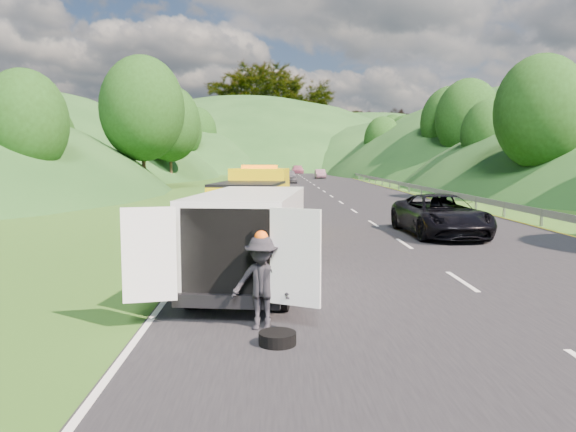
{
  "coord_description": "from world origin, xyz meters",
  "views": [
    {
      "loc": [
        -1.64,
        -15.31,
        3.04
      ],
      "look_at": [
        -1.16,
        1.22,
        1.3
      ],
      "focal_mm": 35.0,
      "sensor_mm": 36.0,
      "label": 1
    }
  ],
  "objects_px": {
    "child": "(221,273)",
    "woman": "(192,268)",
    "white_van": "(251,235)",
    "spare_tire": "(277,345)",
    "tow_truck": "(255,200)",
    "suitcase": "(161,252)",
    "worker": "(262,330)",
    "passing_suv": "(440,236)"
  },
  "relations": [
    {
      "from": "tow_truck",
      "to": "white_van",
      "type": "bearing_deg",
      "value": -79.73
    },
    {
      "from": "suitcase",
      "to": "passing_suv",
      "type": "distance_m",
      "value": 11.09
    },
    {
      "from": "child",
      "to": "spare_tire",
      "type": "xyz_separation_m",
      "value": [
        1.44,
        -5.78,
        0.0
      ]
    },
    {
      "from": "woman",
      "to": "passing_suv",
      "type": "xyz_separation_m",
      "value": [
        8.71,
        6.14,
        0.0
      ]
    },
    {
      "from": "tow_truck",
      "to": "spare_tire",
      "type": "relative_size",
      "value": 10.76
    },
    {
      "from": "tow_truck",
      "to": "child",
      "type": "bearing_deg",
      "value": -85.9
    },
    {
      "from": "child",
      "to": "worker",
      "type": "distance_m",
      "value": 5.09
    },
    {
      "from": "tow_truck",
      "to": "suitcase",
      "type": "bearing_deg",
      "value": -102.57
    },
    {
      "from": "white_van",
      "to": "child",
      "type": "bearing_deg",
      "value": 122.73
    },
    {
      "from": "worker",
      "to": "spare_tire",
      "type": "relative_size",
      "value": 2.72
    },
    {
      "from": "white_van",
      "to": "suitcase",
      "type": "xyz_separation_m",
      "value": [
        -2.73,
        3.35,
        -0.95
      ]
    },
    {
      "from": "tow_truck",
      "to": "suitcase",
      "type": "relative_size",
      "value": 10.34
    },
    {
      "from": "woman",
      "to": "passing_suv",
      "type": "relative_size",
      "value": 0.3
    },
    {
      "from": "spare_tire",
      "to": "suitcase",
      "type": "bearing_deg",
      "value": 114.4
    },
    {
      "from": "woman",
      "to": "white_van",
      "type": "bearing_deg",
      "value": -139.94
    },
    {
      "from": "white_van",
      "to": "spare_tire",
      "type": "bearing_deg",
      "value": -74.4
    },
    {
      "from": "child",
      "to": "woman",
      "type": "bearing_deg",
      "value": 159.26
    },
    {
      "from": "woman",
      "to": "worker",
      "type": "relative_size",
      "value": 1.02
    },
    {
      "from": "suitcase",
      "to": "passing_suv",
      "type": "bearing_deg",
      "value": 28.74
    },
    {
      "from": "white_van",
      "to": "woman",
      "type": "relative_size",
      "value": 3.9
    },
    {
      "from": "woman",
      "to": "suitcase",
      "type": "bearing_deg",
      "value": 57.35
    },
    {
      "from": "white_van",
      "to": "suitcase",
      "type": "bearing_deg",
      "value": 136.69
    },
    {
      "from": "woman",
      "to": "spare_tire",
      "type": "height_order",
      "value": "woman"
    },
    {
      "from": "passing_suv",
      "to": "suitcase",
      "type": "bearing_deg",
      "value": -153.75
    },
    {
      "from": "white_van",
      "to": "spare_tire",
      "type": "xyz_separation_m",
      "value": [
        0.55,
        -3.89,
        -1.27
      ]
    },
    {
      "from": "child",
      "to": "tow_truck",
      "type": "bearing_deg",
      "value": 102.78
    },
    {
      "from": "worker",
      "to": "suitcase",
      "type": "relative_size",
      "value": 2.61
    },
    {
      "from": "tow_truck",
      "to": "child",
      "type": "distance_m",
      "value": 7.97
    },
    {
      "from": "suitcase",
      "to": "white_van",
      "type": "bearing_deg",
      "value": -50.8
    },
    {
      "from": "child",
      "to": "passing_suv",
      "type": "bearing_deg",
      "value": 58.42
    },
    {
      "from": "white_van",
      "to": "worker",
      "type": "distance_m",
      "value": 3.34
    },
    {
      "from": "white_van",
      "to": "child",
      "type": "xyz_separation_m",
      "value": [
        -0.89,
        1.88,
        -1.27
      ]
    },
    {
      "from": "child",
      "to": "passing_suv",
      "type": "distance_m",
      "value": 10.41
    },
    {
      "from": "tow_truck",
      "to": "child",
      "type": "xyz_separation_m",
      "value": [
        -0.66,
        -7.83,
        -1.33
      ]
    },
    {
      "from": "white_van",
      "to": "worker",
      "type": "relative_size",
      "value": 3.98
    },
    {
      "from": "child",
      "to": "worker",
      "type": "xyz_separation_m",
      "value": [
        1.17,
        -4.96,
        0.0
      ]
    },
    {
      "from": "worker",
      "to": "white_van",
      "type": "bearing_deg",
      "value": 107.8
    },
    {
      "from": "white_van",
      "to": "woman",
      "type": "bearing_deg",
      "value": 131.6
    },
    {
      "from": "tow_truck",
      "to": "woman",
      "type": "relative_size",
      "value": 3.89
    },
    {
      "from": "tow_truck",
      "to": "suitcase",
      "type": "height_order",
      "value": "tow_truck"
    },
    {
      "from": "tow_truck",
      "to": "woman",
      "type": "bearing_deg",
      "value": -92.87
    },
    {
      "from": "woman",
      "to": "spare_tire",
      "type": "bearing_deg",
      "value": -154.56
    }
  ]
}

